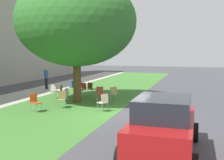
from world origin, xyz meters
TOP-DOWN VIEW (x-y plane):
  - ground at (0.00, 0.00)m, footprint 80.00×80.00m
  - grass_verge at (0.00, 3.20)m, footprint 48.00×6.00m
  - street_tree at (1.96, 3.14)m, footprint 6.65×6.65m
  - chair_0 at (-0.91, 4.05)m, footprint 0.54×0.55m
  - chair_1 at (4.84, 4.82)m, footprint 0.48×0.48m
  - chair_2 at (4.30, 3.22)m, footprint 0.54×0.53m
  - chair_3 at (1.24, 3.55)m, footprint 0.43×0.44m
  - chair_4 at (2.57, 1.99)m, footprint 0.50×0.50m
  - chair_5 at (2.52, 4.33)m, footprint 0.59×0.59m
  - chair_6 at (0.08, 0.92)m, footprint 0.57×0.57m
  - chair_7 at (1.78, 1.68)m, footprint 0.48×0.48m
  - chair_8 at (2.58, 4.93)m, footprint 0.48×0.48m
  - chair_9 at (3.90, 3.66)m, footprint 0.53×0.52m
  - chair_10 at (0.31, 3.26)m, footprint 0.52×0.51m
  - chair_11 at (2.64, 1.24)m, footprint 0.59×0.59m
  - parked_car at (-4.55, -2.47)m, footprint 3.70×1.92m
  - pedestrian_1 at (6.32, 7.72)m, footprint 0.38×0.41m

SIDE VIEW (x-z plane):
  - ground at x=0.00m, z-range 0.00..0.00m
  - grass_verge at x=0.00m, z-range 0.00..0.01m
  - chair_0 at x=-0.91m, z-range 0.08..0.96m
  - chair_1 at x=4.84m, z-range 0.08..0.96m
  - chair_2 at x=4.30m, z-range 0.08..0.96m
  - chair_3 at x=1.24m, z-range 0.08..0.96m
  - chair_4 at x=2.57m, z-range 0.08..0.96m
  - chair_5 at x=2.52m, z-range 0.08..0.96m
  - chair_6 at x=0.08m, z-range 0.08..0.96m
  - chair_7 at x=1.78m, z-range 0.08..0.96m
  - chair_8 at x=2.58m, z-range 0.08..0.96m
  - chair_9 at x=3.90m, z-range 0.08..0.96m
  - chair_10 at x=0.31m, z-range 0.08..0.96m
  - chair_11 at x=2.64m, z-range 0.08..0.96m
  - parked_car at x=-4.55m, z-range 0.01..1.66m
  - pedestrian_1 at x=6.32m, z-range 0.08..1.77m
  - street_tree at x=1.96m, z-range 1.02..7.98m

